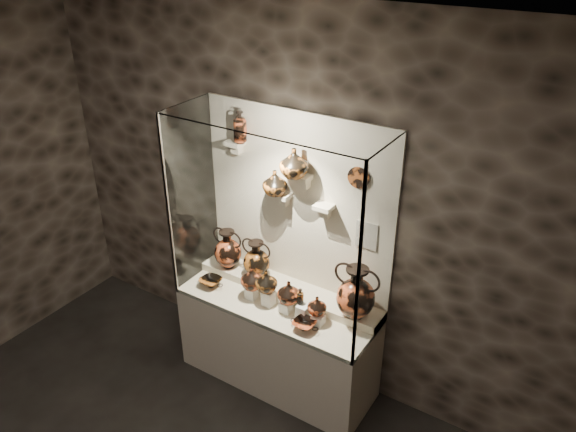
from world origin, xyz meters
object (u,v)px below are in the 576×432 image
object	(u,v)px
ovoid_vase_a	(275,183)
ovoid_vase_b	(294,163)
jug_b	(267,281)
jug_c	(289,292)
jug_e	(317,305)
amphora_left	(228,249)
amphora_right	(356,292)
kylix_right	(304,324)
lekythos_small	(300,295)
amphora_mid	(257,259)
jug_a	(252,278)
kylix_left	(211,282)
lekythos_tall	(240,126)

from	to	relation	value
ovoid_vase_a	ovoid_vase_b	world-z (taller)	ovoid_vase_b
jug_b	jug_c	bearing A→B (deg)	-4.84
jug_c	ovoid_vase_a	bearing A→B (deg)	163.08
jug_e	ovoid_vase_b	bearing A→B (deg)	124.57
amphora_left	amphora_right	xyz separation A→B (m)	(1.26, -0.03, 0.04)
jug_b	kylix_right	size ratio (longest dim) A/B	0.83
amphora_left	lekythos_small	xyz separation A→B (m)	(0.86, -0.18, -0.06)
amphora_mid	jug_b	xyz separation A→B (m)	(0.24, -0.20, -0.02)
jug_a	jug_b	bearing A→B (deg)	-1.37
jug_b	jug_c	distance (m)	0.21
kylix_left	kylix_right	size ratio (longest dim) A/B	1.03
jug_b	lekythos_small	distance (m)	0.31
lekythos_small	jug_a	bearing A→B (deg)	178.21
amphora_right	lekythos_small	bearing A→B (deg)	-162.05
jug_e	ovoid_vase_b	xyz separation A→B (m)	(-0.35, 0.21, 1.04)
jug_b	kylix_left	size ratio (longest dim) A/B	0.80
amphora_right	lekythos_tall	distance (m)	1.58
jug_b	lekythos_tall	bearing A→B (deg)	136.99
amphora_mid	ovoid_vase_b	distance (m)	1.02
kylix_left	ovoid_vase_b	xyz separation A→B (m)	(0.66, 0.28, 1.16)
amphora_right	ovoid_vase_a	world-z (taller)	ovoid_vase_a
amphora_left	jug_a	xyz separation A→B (m)	(0.40, -0.19, -0.05)
kylix_right	lekythos_tall	bearing A→B (deg)	134.37
lekythos_tall	ovoid_vase_b	size ratio (longest dim) A/B	1.24
amphora_mid	jug_c	xyz separation A→B (m)	(0.45, -0.19, -0.06)
jug_a	kylix_right	distance (m)	0.61
jug_b	ovoid_vase_b	bearing A→B (deg)	54.44
amphora_right	jug_b	world-z (taller)	amphora_right
amphora_left	jug_c	distance (m)	0.77
amphora_right	jug_a	bearing A→B (deg)	-171.41
ovoid_vase_b	jug_c	bearing A→B (deg)	-68.67
amphora_left	amphora_mid	bearing A→B (deg)	18.95
ovoid_vase_b	lekythos_tall	bearing A→B (deg)	172.85
kylix_left	kylix_right	xyz separation A→B (m)	(0.98, -0.06, -0.00)
jug_b	ovoid_vase_a	bearing A→B (deg)	96.65
jug_a	ovoid_vase_a	distance (m)	0.83
jug_a	lekythos_small	distance (m)	0.46
amphora_mid	kylix_left	bearing A→B (deg)	-147.91
amphora_left	ovoid_vase_a	bearing A→B (deg)	23.38
lekythos_tall	ovoid_vase_a	world-z (taller)	lekythos_tall
amphora_mid	jug_a	bearing A→B (deg)	-72.41
jug_c	jug_e	xyz separation A→B (m)	(0.26, 0.00, -0.03)
amphora_right	lekythos_small	xyz separation A→B (m)	(-0.41, -0.15, -0.10)
amphora_mid	kylix_right	xyz separation A→B (m)	(0.67, -0.31, -0.20)
lekythos_small	jug_e	bearing A→B (deg)	-3.60
amphora_right	jug_b	xyz separation A→B (m)	(-0.72, -0.16, -0.07)
kylix_left	jug_e	bearing A→B (deg)	-2.19
lekythos_small	kylix_right	size ratio (longest dim) A/B	0.66
amphora_left	jug_e	size ratio (longest dim) A/B	2.27
jug_b	kylix_right	bearing A→B (deg)	-23.86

